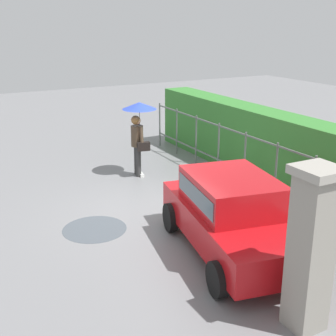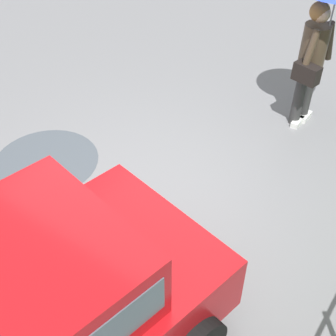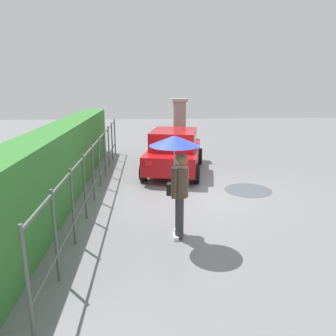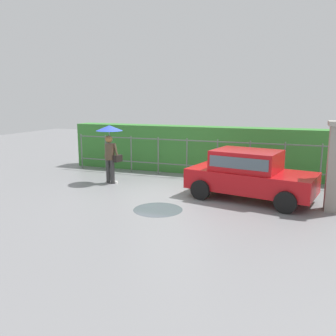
{
  "view_description": "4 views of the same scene",
  "coord_description": "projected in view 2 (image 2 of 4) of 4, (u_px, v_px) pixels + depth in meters",
  "views": [
    {
      "loc": [
        8.75,
        -4.4,
        4.23
      ],
      "look_at": [
        -0.28,
        0.45,
        0.9
      ],
      "focal_mm": 49.07,
      "sensor_mm": 36.0,
      "label": 1
    },
    {
      "loc": [
        3.0,
        2.33,
        3.85
      ],
      "look_at": [
        0.11,
        0.27,
        0.74
      ],
      "focal_mm": 48.88,
      "sensor_mm": 36.0,
      "label": 2
    },
    {
      "loc": [
        -8.5,
        1.31,
        3.0
      ],
      "look_at": [
        -0.38,
        0.78,
        0.87
      ],
      "focal_mm": 34.53,
      "sensor_mm": 36.0,
      "label": 3
    },
    {
      "loc": [
        3.75,
        -10.15,
        2.97
      ],
      "look_at": [
        -0.3,
        0.63,
        0.72
      ],
      "focal_mm": 37.65,
      "sensor_mm": 36.0,
      "label": 4
    }
  ],
  "objects": [
    {
      "name": "ground_plane",
      "position": [
        155.0,
        201.0,
        5.39
      ],
      "size": [
        40.0,
        40.0,
        0.0
      ],
      "primitive_type": "plane",
      "color": "slate"
    },
    {
      "name": "puddle_near",
      "position": [
        46.0,
        161.0,
        5.93
      ],
      "size": [
        1.36,
        1.36,
        0.0
      ],
      "primitive_type": "cylinder",
      "color": "#4C545B",
      "rests_on": "ground"
    },
    {
      "name": "pedestrian",
      "position": [
        326.0,
        20.0,
        5.63
      ],
      "size": [
        0.95,
        0.95,
        2.07
      ],
      "rotation": [
        0.0,
        0.0,
        1.37
      ],
      "color": "#333333",
      "rests_on": "ground"
    }
  ]
}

